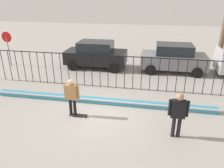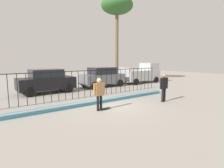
{
  "view_description": "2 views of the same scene",
  "coord_description": "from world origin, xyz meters",
  "px_view_note": "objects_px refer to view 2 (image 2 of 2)",
  "views": [
    {
      "loc": [
        2.3,
        -8.37,
        5.03
      ],
      "look_at": [
        0.6,
        0.85,
        1.1
      ],
      "focal_mm": 34.95,
      "sensor_mm": 36.0,
      "label": 1
    },
    {
      "loc": [
        -5.91,
        -8.19,
        2.67
      ],
      "look_at": [
        1.1,
        1.17,
        1.07
      ],
      "focal_mm": 28.9,
      "sensor_mm": 36.0,
      "label": 2
    }
  ],
  "objects_px": {
    "parked_car_gray": "(102,77)",
    "palm_tree_tall": "(117,7)",
    "parked_car_black": "(46,81)",
    "pickup_truck": "(142,74)",
    "skateboarder": "(99,91)",
    "skateboard": "(104,109)",
    "camera_operator": "(164,85)"
  },
  "relations": [
    {
      "from": "pickup_truck",
      "to": "palm_tree_tall",
      "type": "xyz_separation_m",
      "value": [
        -1.88,
        2.22,
        7.45
      ]
    },
    {
      "from": "parked_car_black",
      "to": "palm_tree_tall",
      "type": "distance_m",
      "value": 11.77
    },
    {
      "from": "pickup_truck",
      "to": "palm_tree_tall",
      "type": "height_order",
      "value": "palm_tree_tall"
    },
    {
      "from": "skateboard",
      "to": "palm_tree_tall",
      "type": "height_order",
      "value": "palm_tree_tall"
    },
    {
      "from": "parked_car_black",
      "to": "parked_car_gray",
      "type": "relative_size",
      "value": 1.0
    },
    {
      "from": "camera_operator",
      "to": "skateboard",
      "type": "bearing_deg",
      "value": 34.13
    },
    {
      "from": "skateboarder",
      "to": "parked_car_black",
      "type": "relative_size",
      "value": 0.4
    },
    {
      "from": "camera_operator",
      "to": "palm_tree_tall",
      "type": "height_order",
      "value": "palm_tree_tall"
    },
    {
      "from": "palm_tree_tall",
      "to": "pickup_truck",
      "type": "bearing_deg",
      "value": -49.7
    },
    {
      "from": "skateboarder",
      "to": "palm_tree_tall",
      "type": "relative_size",
      "value": 0.18
    },
    {
      "from": "parked_car_black",
      "to": "pickup_truck",
      "type": "distance_m",
      "value": 10.69
    },
    {
      "from": "camera_operator",
      "to": "parked_car_black",
      "type": "xyz_separation_m",
      "value": [
        -4.98,
        7.5,
        -0.11
      ]
    },
    {
      "from": "camera_operator",
      "to": "parked_car_black",
      "type": "relative_size",
      "value": 0.42
    },
    {
      "from": "palm_tree_tall",
      "to": "skateboard",
      "type": "bearing_deg",
      "value": -131.62
    },
    {
      "from": "skateboard",
      "to": "parked_car_black",
      "type": "distance_m",
      "value": 6.89
    },
    {
      "from": "parked_car_black",
      "to": "parked_car_gray",
      "type": "bearing_deg",
      "value": -2.79
    },
    {
      "from": "skateboarder",
      "to": "parked_car_gray",
      "type": "distance_m",
      "value": 8.29
    },
    {
      "from": "skateboarder",
      "to": "pickup_truck",
      "type": "distance_m",
      "value": 12.02
    },
    {
      "from": "camera_operator",
      "to": "palm_tree_tall",
      "type": "bearing_deg",
      "value": -67.4
    },
    {
      "from": "skateboarder",
      "to": "parked_car_gray",
      "type": "xyz_separation_m",
      "value": [
        4.72,
        6.81,
        -0.06
      ]
    },
    {
      "from": "skateboard",
      "to": "pickup_truck",
      "type": "relative_size",
      "value": 0.17
    },
    {
      "from": "camera_operator",
      "to": "pickup_truck",
      "type": "xyz_separation_m",
      "value": [
        5.71,
        7.39,
        -0.04
      ]
    },
    {
      "from": "skateboarder",
      "to": "camera_operator",
      "type": "distance_m",
      "value": 4.39
    },
    {
      "from": "skateboarder",
      "to": "parked_car_black",
      "type": "xyz_separation_m",
      "value": [
        -0.66,
        6.73,
        -0.06
      ]
    },
    {
      "from": "skateboard",
      "to": "parked_car_gray",
      "type": "distance_m",
      "value": 8.23
    },
    {
      "from": "parked_car_gray",
      "to": "palm_tree_tall",
      "type": "relative_size",
      "value": 0.45
    },
    {
      "from": "skateboard",
      "to": "pickup_truck",
      "type": "height_order",
      "value": "pickup_truck"
    },
    {
      "from": "parked_car_black",
      "to": "pickup_truck",
      "type": "height_order",
      "value": "pickup_truck"
    },
    {
      "from": "parked_car_black",
      "to": "pickup_truck",
      "type": "xyz_separation_m",
      "value": [
        10.69,
        -0.11,
        0.06
      ]
    },
    {
      "from": "skateboarder",
      "to": "parked_car_black",
      "type": "height_order",
      "value": "parked_car_black"
    },
    {
      "from": "parked_car_black",
      "to": "palm_tree_tall",
      "type": "height_order",
      "value": "palm_tree_tall"
    },
    {
      "from": "camera_operator",
      "to": "skateboarder",
      "type": "bearing_deg",
      "value": 34.12
    }
  ]
}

